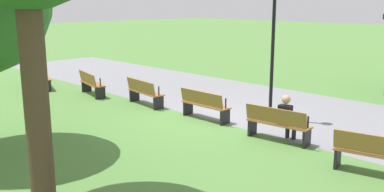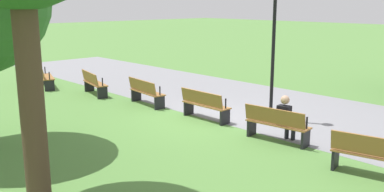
{
  "view_description": "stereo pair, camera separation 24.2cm",
  "coord_description": "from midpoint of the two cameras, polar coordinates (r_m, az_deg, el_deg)",
  "views": [
    {
      "loc": [
        8.46,
        -8.87,
        3.41
      ],
      "look_at": [
        0.0,
        -0.57,
        0.8
      ],
      "focal_mm": 39.9,
      "sensor_mm": 36.0,
      "label": 1
    },
    {
      "loc": [
        8.63,
        -8.69,
        3.41
      ],
      "look_at": [
        0.0,
        -0.57,
        0.8
      ],
      "focal_mm": 39.9,
      "sensor_mm": 36.0,
      "label": 2
    }
  ],
  "objects": [
    {
      "name": "bench_1",
      "position": [
        16.33,
        -13.76,
        1.68
      ],
      "size": [
        1.7,
        0.81,
        0.89
      ],
      "rotation": [
        0.0,
        0.0,
        -0.22
      ],
      "color": "#996633",
      "rests_on": "ground"
    },
    {
      "name": "bench_4",
      "position": [
        10.8,
        10.72,
        -3.61
      ],
      "size": [
        1.68,
        0.65,
        0.89
      ],
      "rotation": [
        0.0,
        0.0,
        0.11
      ],
      "color": "#996633",
      "rests_on": "ground"
    },
    {
      "name": "path_paving",
      "position": [
        14.77,
        8.86,
        -1.06
      ],
      "size": [
        30.66,
        5.51,
        0.01
      ],
      "primitive_type": "cube",
      "color": "gray",
      "rests_on": "ground"
    },
    {
      "name": "bench_0",
      "position": [
        18.26,
        -19.84,
        2.41
      ],
      "size": [
        1.7,
        0.97,
        0.89
      ],
      "rotation": [
        0.0,
        0.0,
        -0.32
      ],
      "color": "#996633",
      "rests_on": "ground"
    },
    {
      "name": "bench_5",
      "position": [
        9.24,
        22.74,
        -7.14
      ],
      "size": [
        1.7,
        0.81,
        0.89
      ],
      "rotation": [
        0.0,
        0.0,
        0.22
      ],
      "color": "#996633",
      "rests_on": "ground"
    },
    {
      "name": "bench_3",
      "position": [
        12.55,
        1.09,
        -1.13
      ],
      "size": [
        1.64,
        0.47,
        0.89
      ],
      "color": "#996633",
      "rests_on": "ground"
    },
    {
      "name": "lamp_post",
      "position": [
        12.47,
        10.32,
        9.67
      ],
      "size": [
        0.32,
        0.32,
        4.12
      ],
      "color": "black",
      "rests_on": "ground"
    },
    {
      "name": "bench_2",
      "position": [
        14.41,
        -6.9,
        0.55
      ],
      "size": [
        1.68,
        0.65,
        0.89
      ],
      "rotation": [
        0.0,
        0.0,
        -0.11
      ],
      "color": "#996633",
      "rests_on": "ground"
    },
    {
      "name": "person_seated",
      "position": [
        10.8,
        11.91,
        -2.73
      ],
      "size": [
        0.36,
        0.54,
        1.2
      ],
      "rotation": [
        0.0,
        0.0,
        0.11
      ],
      "color": "black",
      "rests_on": "ground"
    },
    {
      "name": "trash_bin",
      "position": [
        19.65,
        -21.55,
        2.88
      ],
      "size": [
        0.44,
        0.44,
        0.9
      ],
      "primitive_type": "cylinder",
      "color": "#2D512D",
      "rests_on": "ground"
    },
    {
      "name": "ground_plane",
      "position": [
        12.71,
        1.3,
        -3.14
      ],
      "size": [
        120.0,
        120.0,
        0.0
      ],
      "primitive_type": "plane",
      "color": "#54843D"
    }
  ]
}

